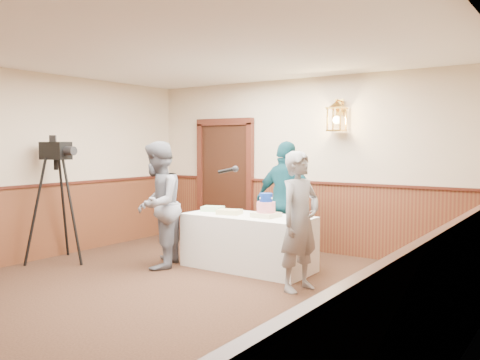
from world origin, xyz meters
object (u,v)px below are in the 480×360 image
object	(u,v)px
baker	(300,221)
interviewer	(158,205)
tv_camera_rig	(57,208)
sheet_cake_yellow	(229,212)
sheet_cake_green	(213,209)
assistant_p	(287,202)
tiered_cake	(266,208)
display_table	(248,242)

from	to	relation	value
baker	interviewer	bearing A→B (deg)	106.20
interviewer	tv_camera_rig	distance (m)	1.57
sheet_cake_yellow	interviewer	bearing A→B (deg)	-143.94
sheet_cake_yellow	interviewer	size ratio (longest dim) A/B	0.18
sheet_cake_green	tv_camera_rig	world-z (taller)	tv_camera_rig
assistant_p	tiered_cake	bearing A→B (deg)	99.77
interviewer	tiered_cake	bearing A→B (deg)	88.07
interviewer	assistant_p	size ratio (longest dim) A/B	1.00
sheet_cake_yellow	tv_camera_rig	size ratio (longest dim) A/B	0.18
display_table	baker	world-z (taller)	baker
sheet_cake_yellow	interviewer	xyz separation A→B (m)	(-0.81, -0.59, 0.10)
display_table	assistant_p	distance (m)	0.87
sheet_cake_green	baker	bearing A→B (deg)	-18.92
sheet_cake_green	baker	world-z (taller)	baker
sheet_cake_yellow	tv_camera_rig	xyz separation A→B (m)	(-2.26, -1.18, 0.01)
tiered_cake	baker	xyz separation A→B (m)	(0.78, -0.50, -0.05)
interviewer	sheet_cake_green	bearing A→B (deg)	124.48
display_table	interviewer	world-z (taller)	interviewer
tiered_cake	sheet_cake_yellow	world-z (taller)	tiered_cake
interviewer	tv_camera_rig	xyz separation A→B (m)	(-1.45, -0.59, -0.09)
sheet_cake_yellow	baker	xyz separation A→B (m)	(1.35, -0.46, 0.04)
interviewer	assistant_p	xyz separation A→B (m)	(1.31, 1.33, 0.00)
baker	display_table	bearing A→B (deg)	76.64
display_table	tiered_cake	bearing A→B (deg)	-4.87
baker	tv_camera_rig	size ratio (longest dim) A/B	0.93
display_table	baker	bearing A→B (deg)	-26.11
tiered_cake	assistant_p	distance (m)	0.70
sheet_cake_yellow	sheet_cake_green	world-z (taller)	sheet_cake_green
tiered_cake	assistant_p	bearing A→B (deg)	96.04
tv_camera_rig	tiered_cake	bearing A→B (deg)	17.02
sheet_cake_yellow	assistant_p	size ratio (longest dim) A/B	0.18
display_table	assistant_p	size ratio (longest dim) A/B	1.01
interviewer	assistant_p	bearing A→B (deg)	108.79
tv_camera_rig	sheet_cake_yellow	bearing A→B (deg)	21.25
assistant_p	sheet_cake_green	bearing A→B (deg)	37.01
tv_camera_rig	sheet_cake_green	bearing A→B (deg)	29.17
sheet_cake_yellow	interviewer	world-z (taller)	interviewer
tiered_cake	sheet_cake_yellow	distance (m)	0.58
tiered_cake	baker	bearing A→B (deg)	-32.99
baker	tv_camera_rig	world-z (taller)	tv_camera_rig
tiered_cake	baker	distance (m)	0.93
assistant_p	tv_camera_rig	size ratio (longest dim) A/B	1.01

